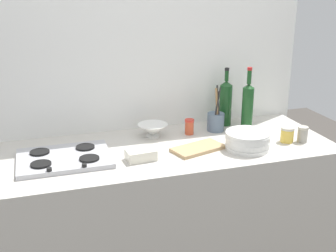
# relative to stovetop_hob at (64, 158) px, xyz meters

# --- Properties ---
(counter_block) EXTENTS (1.80, 0.70, 0.90)m
(counter_block) POSITION_rel_stovetop_hob_xyz_m (0.55, 0.02, -0.46)
(counter_block) COLOR beige
(counter_block) RESTS_ON ground
(backsplash_panel) EXTENTS (1.90, 0.06, 2.13)m
(backsplash_panel) POSITION_rel_stovetop_hob_xyz_m (0.55, 0.40, 0.15)
(backsplash_panel) COLOR white
(backsplash_panel) RESTS_ON ground
(stovetop_hob) EXTENTS (0.46, 0.35, 0.04)m
(stovetop_hob) POSITION_rel_stovetop_hob_xyz_m (0.00, 0.00, 0.00)
(stovetop_hob) COLOR #B2B2B7
(stovetop_hob) RESTS_ON counter_block
(plate_stack) EXTENTS (0.24, 0.24, 0.09)m
(plate_stack) POSITION_rel_stovetop_hob_xyz_m (0.94, -0.13, 0.03)
(plate_stack) COLOR white
(plate_stack) RESTS_ON counter_block
(wine_bottle_leftmost) EXTENTS (0.08, 0.08, 0.36)m
(wine_bottle_leftmost) POSITION_rel_stovetop_hob_xyz_m (1.00, 0.27, 0.13)
(wine_bottle_leftmost) COLOR #19471E
(wine_bottle_leftmost) RESTS_ON counter_block
(wine_bottle_mid_left) EXTENTS (0.07, 0.07, 0.38)m
(wine_bottle_mid_left) POSITION_rel_stovetop_hob_xyz_m (1.08, 0.15, 0.14)
(wine_bottle_mid_left) COLOR #19471E
(wine_bottle_mid_left) RESTS_ON counter_block
(mixing_bowl) EXTENTS (0.17, 0.17, 0.08)m
(mixing_bowl) POSITION_rel_stovetop_hob_xyz_m (0.51, 0.20, 0.03)
(mixing_bowl) COLOR white
(mixing_bowl) RESTS_ON counter_block
(butter_dish) EXTENTS (0.15, 0.11, 0.05)m
(butter_dish) POSITION_rel_stovetop_hob_xyz_m (0.37, -0.10, 0.01)
(butter_dish) COLOR silver
(butter_dish) RESTS_ON counter_block
(utensil_crock) EXTENTS (0.10, 0.10, 0.28)m
(utensil_crock) POSITION_rel_stovetop_hob_xyz_m (0.90, 0.19, 0.05)
(utensil_crock) COLOR slate
(utensil_crock) RESTS_ON counter_block
(condiment_jar_front) EXTENTS (0.05, 0.05, 0.09)m
(condiment_jar_front) POSITION_rel_stovetop_hob_xyz_m (0.73, 0.18, 0.03)
(condiment_jar_front) COLOR #C64C2D
(condiment_jar_front) RESTS_ON counter_block
(condiment_jar_rear) EXTENTS (0.06, 0.06, 0.09)m
(condiment_jar_rear) POSITION_rel_stovetop_hob_xyz_m (1.28, -0.13, 0.03)
(condiment_jar_rear) COLOR #9E998C
(condiment_jar_rear) RESTS_ON counter_block
(condiment_jar_spare) EXTENTS (0.07, 0.07, 0.08)m
(condiment_jar_spare) POSITION_rel_stovetop_hob_xyz_m (1.20, -0.10, 0.03)
(condiment_jar_spare) COLOR gold
(condiment_jar_spare) RESTS_ON counter_block
(cutting_board) EXTENTS (0.31, 0.22, 0.02)m
(cutting_board) POSITION_rel_stovetop_hob_xyz_m (0.69, -0.07, -0.00)
(cutting_board) COLOR tan
(cutting_board) RESTS_ON counter_block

